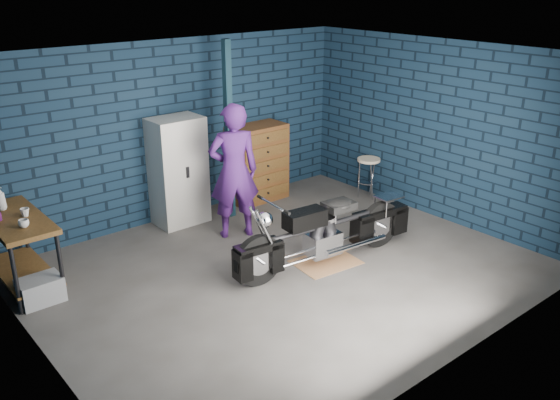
# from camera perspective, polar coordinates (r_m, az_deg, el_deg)

# --- Properties ---
(ground) EXTENTS (6.00, 6.00, 0.00)m
(ground) POSITION_cam_1_polar(r_m,az_deg,el_deg) (7.66, 0.42, -6.82)
(ground) COLOR #514E4B
(ground) RESTS_ON ground
(room_walls) EXTENTS (6.02, 5.01, 2.71)m
(room_walls) POSITION_cam_1_polar(r_m,az_deg,el_deg) (7.39, -2.33, 7.92)
(room_walls) COLOR #102236
(room_walls) RESTS_ON ground
(support_post) EXTENTS (0.10, 0.10, 2.70)m
(support_post) POSITION_cam_1_polar(r_m,az_deg,el_deg) (8.94, -4.96, 6.55)
(support_post) COLOR #112A36
(support_post) RESTS_ON ground
(workbench) EXTENTS (0.60, 1.40, 0.91)m
(workbench) POSITION_cam_1_polar(r_m,az_deg,el_deg) (7.76, -23.69, -4.62)
(workbench) COLOR brown
(workbench) RESTS_ON ground
(drip_mat) EXTENTS (0.88, 0.70, 0.01)m
(drip_mat) POSITION_cam_1_polar(r_m,az_deg,el_deg) (7.89, 4.43, -5.97)
(drip_mat) COLOR brown
(drip_mat) RESTS_ON ground
(motorcycle) EXTENTS (2.37, 0.87, 1.02)m
(motorcycle) POSITION_cam_1_polar(r_m,az_deg,el_deg) (7.67, 4.53, -2.60)
(motorcycle) COLOR black
(motorcycle) RESTS_ON ground
(person) EXTENTS (0.84, 0.71, 1.94)m
(person) POSITION_cam_1_polar(r_m,az_deg,el_deg) (8.34, -4.47, 2.76)
(person) COLOR #4A1D6D
(person) RESTS_ON ground
(storage_bin) EXTENTS (0.48, 0.34, 0.30)m
(storage_bin) POSITION_cam_1_polar(r_m,az_deg,el_deg) (7.46, -22.05, -8.05)
(storage_bin) COLOR gray
(storage_bin) RESTS_ON ground
(locker) EXTENTS (0.76, 0.54, 1.63)m
(locker) POSITION_cam_1_polar(r_m,az_deg,el_deg) (8.94, -9.75, 2.74)
(locker) COLOR beige
(locker) RESTS_ON ground
(tool_chest) EXTENTS (0.95, 0.53, 1.27)m
(tool_chest) POSITION_cam_1_polar(r_m,az_deg,el_deg) (9.78, -2.15, 3.56)
(tool_chest) COLOR brown
(tool_chest) RESTS_ON ground
(shop_stool) EXTENTS (0.43, 0.43, 0.69)m
(shop_stool) POSITION_cam_1_polar(r_m,az_deg,el_deg) (10.06, 8.45, 2.10)
(shop_stool) COLOR beige
(shop_stool) RESTS_ON ground
(cup_a) EXTENTS (0.15, 0.15, 0.09)m
(cup_a) POSITION_cam_1_polar(r_m,az_deg,el_deg) (7.23, -23.44, -2.08)
(cup_a) COLOR beige
(cup_a) RESTS_ON workbench
(cup_b) EXTENTS (0.11, 0.11, 0.10)m
(cup_b) POSITION_cam_1_polar(r_m,az_deg,el_deg) (7.55, -23.34, -1.10)
(cup_b) COLOR beige
(cup_b) RESTS_ON workbench
(bottle) EXTENTS (0.14, 0.14, 0.29)m
(bottle) POSITION_cam_1_polar(r_m,az_deg,el_deg) (7.84, -25.31, 0.16)
(bottle) COLOR gray
(bottle) RESTS_ON workbench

